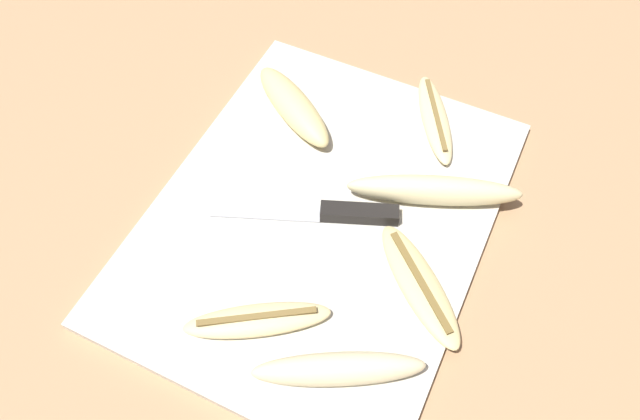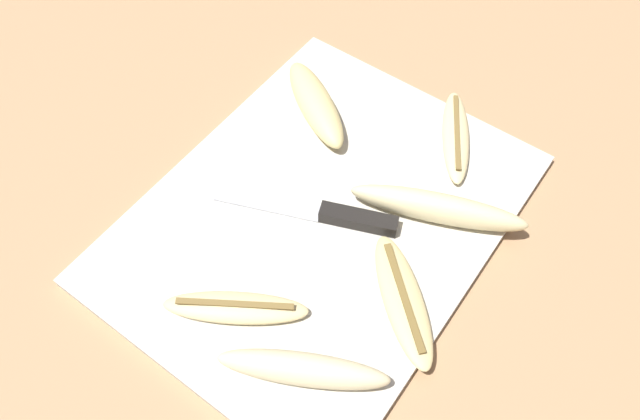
# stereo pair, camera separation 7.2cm
# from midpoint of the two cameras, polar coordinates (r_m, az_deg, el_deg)

# --- Properties ---
(ground_plane) EXTENTS (4.00, 4.00, 0.00)m
(ground_plane) POSITION_cam_midpoint_polar(r_m,az_deg,el_deg) (0.74, 2.78, -1.15)
(ground_plane) COLOR tan
(cutting_board) EXTENTS (0.48, 0.37, 0.01)m
(cutting_board) POSITION_cam_midpoint_polar(r_m,az_deg,el_deg) (0.74, 2.80, -0.90)
(cutting_board) COLOR beige
(cutting_board) RESTS_ON ground_plane
(knife) EXTENTS (0.10, 0.21, 0.02)m
(knife) POSITION_cam_midpoint_polar(r_m,az_deg,el_deg) (0.72, 4.63, -0.77)
(knife) COLOR black
(knife) RESTS_ON cutting_board
(banana_soft_right) EXTENTS (0.11, 0.20, 0.04)m
(banana_soft_right) POSITION_cam_midpoint_polar(r_m,az_deg,el_deg) (0.73, 13.53, -0.01)
(banana_soft_right) COLOR beige
(banana_soft_right) RESTS_ON cutting_board
(banana_mellow_near) EXTENTS (0.11, 0.15, 0.02)m
(banana_mellow_near) POSITION_cam_midpoint_polar(r_m,az_deg,el_deg) (0.67, -4.79, -9.03)
(banana_mellow_near) COLOR beige
(banana_mellow_near) RESTS_ON cutting_board
(banana_cream_curved) EXTENTS (0.11, 0.17, 0.03)m
(banana_cream_curved) POSITION_cam_midpoint_polar(r_m,az_deg,el_deg) (0.63, 1.81, -14.62)
(banana_cream_curved) COLOR beige
(banana_cream_curved) RESTS_ON cutting_board
(banana_ripe_center) EXTENTS (0.15, 0.11, 0.02)m
(banana_ripe_center) POSITION_cam_midpoint_polar(r_m,az_deg,el_deg) (0.82, 14.81, 6.39)
(banana_ripe_center) COLOR beige
(banana_ripe_center) RESTS_ON cutting_board
(banana_golden_short) EXTENTS (0.12, 0.16, 0.03)m
(banana_golden_short) POSITION_cam_midpoint_polar(r_m,az_deg,el_deg) (0.81, 2.17, 9.51)
(banana_golden_short) COLOR #EDD689
(banana_golden_short) RESTS_ON cutting_board
(banana_spotted_left) EXTENTS (0.14, 0.15, 0.02)m
(banana_spotted_left) POSITION_cam_midpoint_polar(r_m,az_deg,el_deg) (0.68, 10.66, -8.31)
(banana_spotted_left) COLOR #DBC684
(banana_spotted_left) RESTS_ON cutting_board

